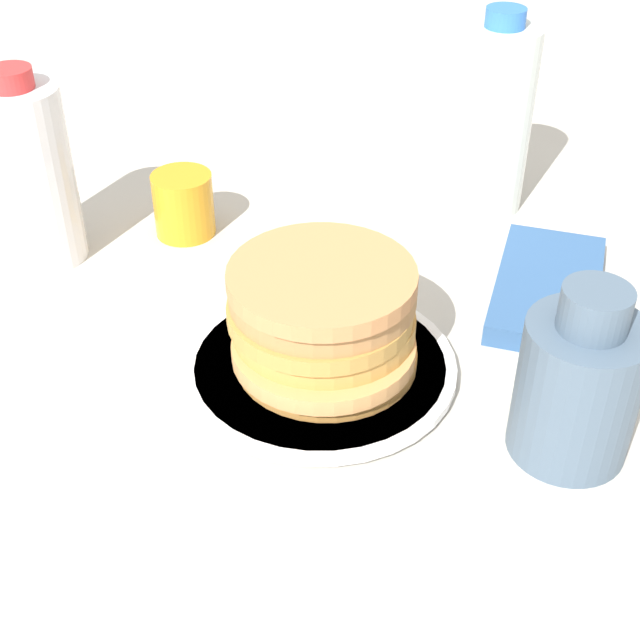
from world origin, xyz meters
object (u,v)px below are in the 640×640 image
object	(u,v)px
juice_glass	(184,204)
water_bottle_near	(30,174)
plate	(320,367)
pancake_stack	(323,317)
water_bottle_mid	(493,118)
cream_jug	(578,384)

from	to	relation	value
juice_glass	water_bottle_near	world-z (taller)	water_bottle_near
plate	pancake_stack	xyz separation A→B (m)	(-0.00, 0.00, 0.05)
plate	water_bottle_mid	distance (m)	0.35
water_bottle_near	water_bottle_mid	distance (m)	0.45
juice_glass	water_bottle_near	distance (m)	0.15
juice_glass	water_bottle_near	size ratio (longest dim) A/B	0.34
pancake_stack	water_bottle_mid	bearing A→B (deg)	176.51
water_bottle_mid	plate	bearing A→B (deg)	-3.62
pancake_stack	cream_jug	xyz separation A→B (m)	(-0.01, 0.20, 0.00)
cream_jug	water_bottle_mid	world-z (taller)	water_bottle_mid
cream_jug	water_bottle_near	xyz separation A→B (m)	(-0.02, -0.52, 0.03)
plate	water_bottle_mid	xyz separation A→B (m)	(-0.33, 0.02, 0.09)
juice_glass	water_bottle_near	bearing A→B (deg)	-43.63
pancake_stack	water_bottle_near	xyz separation A→B (m)	(-0.03, -0.32, 0.03)
water_bottle_mid	juice_glass	bearing A→B (deg)	-51.14
juice_glass	plate	bearing A→B (deg)	59.16
pancake_stack	juice_glass	xyz separation A→B (m)	(-0.13, -0.23, -0.02)
plate	water_bottle_near	size ratio (longest dim) A/B	1.17
water_bottle_mid	water_bottle_near	bearing A→B (deg)	-48.86
juice_glass	water_bottle_mid	size ratio (longest dim) A/B	0.31
plate	juice_glass	world-z (taller)	juice_glass
water_bottle_near	pancake_stack	bearing A→B (deg)	84.37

